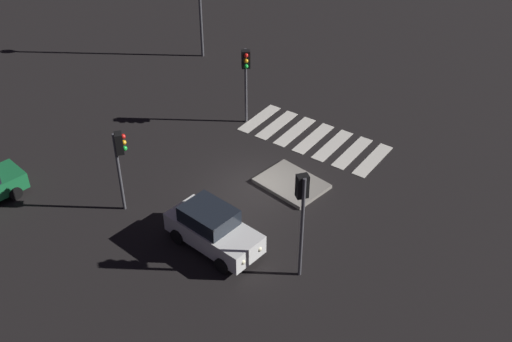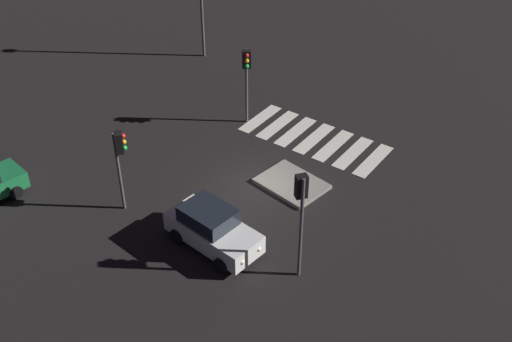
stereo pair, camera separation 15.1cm
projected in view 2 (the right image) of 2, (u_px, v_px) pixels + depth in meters
The scene contains 7 objects.
ground_plane at pixel (256, 188), 29.95m from camera, with size 80.00×80.00×0.00m, color black.
traffic_island at pixel (292, 184), 30.08m from camera, with size 3.37×2.74×0.18m.
car_white at pixel (212, 228), 26.26m from camera, with size 4.37×2.34×1.84m.
traffic_light_west at pixel (301, 202), 23.38m from camera, with size 0.53×0.54×4.77m.
traffic_light_north at pixel (120, 152), 27.01m from camera, with size 0.54×0.53×3.99m.
traffic_light_east at pixel (247, 69), 32.74m from camera, with size 0.54×0.53×4.30m.
crosswalk_near at pixel (314, 139), 33.38m from camera, with size 7.60×3.20×0.02m.
Camera 2 is at (-13.79, 19.32, 18.28)m, focal length 44.76 mm.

